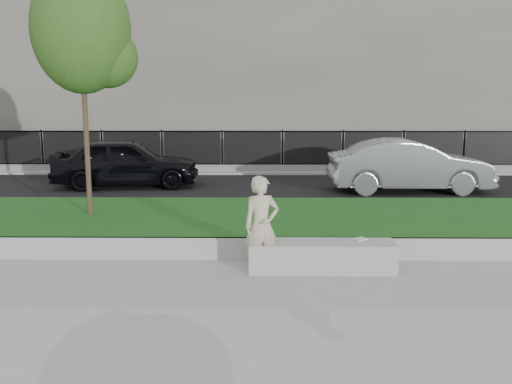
{
  "coord_description": "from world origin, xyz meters",
  "views": [
    {
      "loc": [
        0.84,
        -8.74,
        2.9
      ],
      "look_at": [
        0.74,
        1.2,
        1.19
      ],
      "focal_mm": 40.0,
      "sensor_mm": 36.0,
      "label": 1
    }
  ],
  "objects_px": {
    "man": "(261,225)",
    "book": "(360,239)",
    "car_silver": "(409,166)",
    "stone_bench": "(322,256)",
    "young_tree": "(85,34)",
    "car_dark": "(126,163)"
  },
  "relations": [
    {
      "from": "stone_bench",
      "to": "car_silver",
      "type": "distance_m",
      "value": 8.34
    },
    {
      "from": "man",
      "to": "book",
      "type": "height_order",
      "value": "man"
    },
    {
      "from": "car_dark",
      "to": "car_silver",
      "type": "xyz_separation_m",
      "value": [
        8.58,
        -0.83,
        0.01
      ]
    },
    {
      "from": "stone_bench",
      "to": "book",
      "type": "height_order",
      "value": "book"
    },
    {
      "from": "young_tree",
      "to": "car_dark",
      "type": "height_order",
      "value": "young_tree"
    },
    {
      "from": "stone_bench",
      "to": "car_silver",
      "type": "xyz_separation_m",
      "value": [
        3.36,
        7.61,
        0.57
      ]
    },
    {
      "from": "stone_bench",
      "to": "book",
      "type": "distance_m",
      "value": 0.72
    },
    {
      "from": "man",
      "to": "car_silver",
      "type": "distance_m",
      "value": 8.9
    },
    {
      "from": "young_tree",
      "to": "car_silver",
      "type": "height_order",
      "value": "young_tree"
    },
    {
      "from": "stone_bench",
      "to": "book",
      "type": "relative_size",
      "value": 10.72
    },
    {
      "from": "book",
      "to": "man",
      "type": "bearing_deg",
      "value": 153.36
    },
    {
      "from": "book",
      "to": "car_dark",
      "type": "xyz_separation_m",
      "value": [
        -5.87,
        8.29,
        0.3
      ]
    },
    {
      "from": "young_tree",
      "to": "car_dark",
      "type": "distance_m",
      "value": 6.67
    },
    {
      "from": "stone_bench",
      "to": "man",
      "type": "bearing_deg",
      "value": -171.48
    },
    {
      "from": "stone_bench",
      "to": "young_tree",
      "type": "xyz_separation_m",
      "value": [
        -4.56,
        2.68,
        3.85
      ]
    },
    {
      "from": "stone_bench",
      "to": "young_tree",
      "type": "distance_m",
      "value": 6.54
    },
    {
      "from": "car_silver",
      "to": "young_tree",
      "type": "bearing_deg",
      "value": 120.68
    },
    {
      "from": "man",
      "to": "car_dark",
      "type": "bearing_deg",
      "value": 97.68
    },
    {
      "from": "young_tree",
      "to": "car_silver",
      "type": "distance_m",
      "value": 9.89
    },
    {
      "from": "book",
      "to": "car_silver",
      "type": "bearing_deg",
      "value": 33.23
    },
    {
      "from": "book",
      "to": "car_dark",
      "type": "height_order",
      "value": "car_dark"
    },
    {
      "from": "book",
      "to": "young_tree",
      "type": "distance_m",
      "value": 6.82
    }
  ]
}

